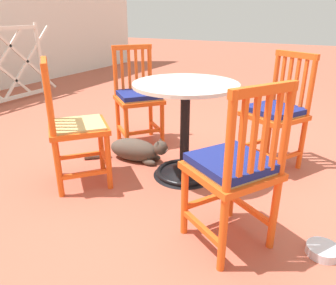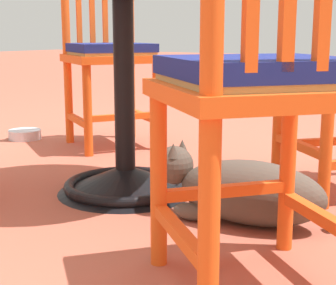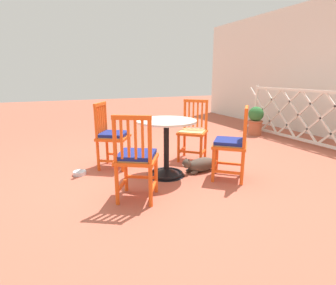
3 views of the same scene
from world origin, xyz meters
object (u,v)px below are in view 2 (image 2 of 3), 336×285
orange_chair_by_planter (264,86)px  pet_water_bowl (25,134)px  tabby_cat (239,191)px  cafe_table (125,112)px  orange_chair_facing_out (109,55)px

orange_chair_by_planter → pet_water_bowl: (-0.91, -1.72, -0.42)m
orange_chair_by_planter → tabby_cat: size_ratio=1.29×
cafe_table → orange_chair_by_planter: size_ratio=0.83×
cafe_table → orange_chair_by_planter: orange_chair_by_planter is taller
cafe_table → orange_chair_by_planter: 0.83m
pet_water_bowl → orange_chair_by_planter: bearing=62.3°
pet_water_bowl → orange_chair_facing_out: bearing=105.4°
orange_chair_by_planter → tabby_cat: bearing=-149.2°
orange_chair_by_planter → tabby_cat: orange_chair_by_planter is taller
orange_chair_by_planter → cafe_table: bearing=-122.0°
orange_chair_facing_out → pet_water_bowl: 0.65m
tabby_cat → pet_water_bowl: tabby_cat is taller
cafe_table → tabby_cat: 0.51m
orange_chair_facing_out → tabby_cat: (0.66, 1.02, -0.35)m
orange_chair_facing_out → pet_water_bowl: (0.13, -0.48, -0.42)m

